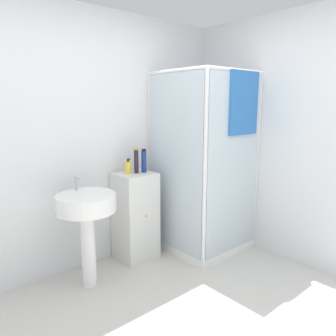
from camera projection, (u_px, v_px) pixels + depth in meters
wall_back at (79, 142)px, 3.11m from camera, size 6.40×0.06×2.50m
shower_enclosure at (204, 201)px, 3.61m from camera, size 0.87×0.90×1.94m
vanity_cabinet at (135, 216)px, 3.42m from camera, size 0.39×0.38×0.91m
sink at (87, 213)px, 2.83m from camera, size 0.51×0.51×0.98m
soap_dispenser at (128, 167)px, 3.30m from camera, size 0.06×0.06×0.15m
shampoo_bottle_tall_black at (136, 161)px, 3.31m from camera, size 0.04×0.04×0.26m
shampoo_bottle_blue at (144, 161)px, 3.35m from camera, size 0.05×0.05×0.24m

